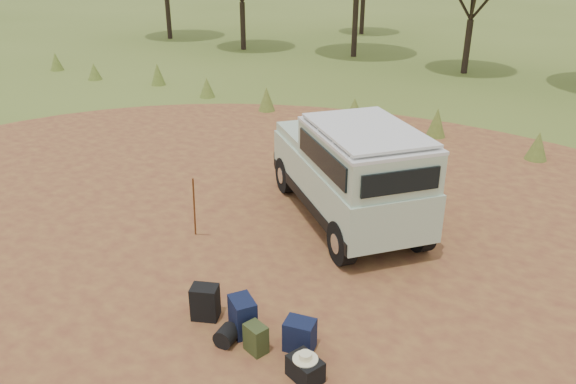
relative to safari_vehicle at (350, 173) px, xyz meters
The scene contains 12 objects.
ground 2.58m from the safari_vehicle, 98.71° to the right, with size 140.00×140.00×0.00m, color #576925.
dirt_clearing 2.58m from the safari_vehicle, 98.71° to the right, with size 23.00×23.00×0.01m, color olive.
grass_fringe 6.41m from the safari_vehicle, 92.14° to the left, with size 36.60×1.60×0.90m.
safari_vehicle is the anchor object (origin of this frame).
walking_staff 3.30m from the safari_vehicle, 132.34° to the right, with size 0.04×0.04×1.47m, color brown.
backpack_black 4.39m from the safari_vehicle, 94.47° to the right, with size 0.42×0.31×0.58m, color black.
backpack_navy 4.36m from the safari_vehicle, 84.78° to the right, with size 0.46×0.33×0.60m, color black.
backpack_olive 4.68m from the safari_vehicle, 79.70° to the right, with size 0.33×0.24×0.46m, color #3C4620.
duffel_navy 4.41m from the safari_vehicle, 72.10° to the right, with size 0.44×0.33×0.49m, color black.
hard_case 5.01m from the safari_vehicle, 69.48° to the right, with size 0.48×0.34×0.34m, color black.
stuff_sack 4.74m from the safari_vehicle, 85.67° to the right, with size 0.30×0.30×0.30m, color black.
safari_hat 4.97m from the safari_vehicle, 69.48° to the right, with size 0.36×0.36×0.10m.
Camera 1 is at (5.17, -7.49, 5.58)m, focal length 35.00 mm.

